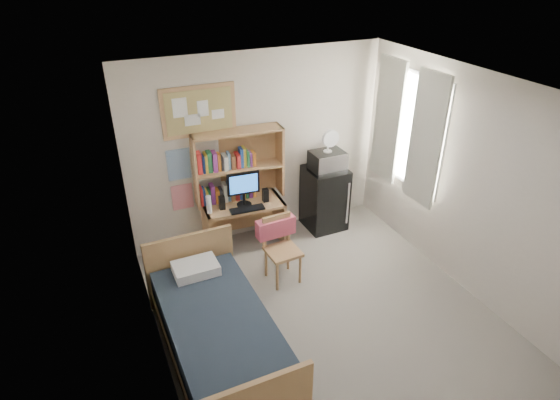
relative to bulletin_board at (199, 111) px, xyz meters
name	(u,v)px	position (x,y,z in m)	size (l,w,h in m)	color
floor	(328,320)	(0.78, -2.08, -1.93)	(3.60, 4.20, 0.02)	gray
ceiling	(343,93)	(0.78, -2.08, 0.68)	(3.60, 4.20, 0.02)	white
wall_back	(258,147)	(0.78, 0.02, -0.62)	(3.60, 0.04, 2.60)	beige
wall_front	(498,377)	(0.78, -4.18, -0.62)	(3.60, 0.04, 2.60)	beige
wall_left	(153,265)	(-1.02, -2.08, -0.62)	(0.04, 4.20, 2.60)	beige
wall_right	(473,188)	(2.58, -2.08, -0.62)	(0.04, 4.20, 2.60)	beige
window_unit	(408,130)	(2.53, -0.88, -0.32)	(0.10, 1.40, 1.70)	white
curtain_left	(426,140)	(2.50, -1.28, -0.32)	(0.04, 0.55, 1.70)	beige
curtain_right	(388,121)	(2.50, -0.48, -0.32)	(0.04, 0.55, 1.70)	beige
bulletin_board	(199,111)	(0.00, 0.00, 0.00)	(0.94, 0.03, 0.64)	tan
poster_wave	(179,165)	(-0.32, 0.01, -0.67)	(0.30, 0.01, 0.42)	#2B67AC
poster_japan	(182,197)	(-0.32, 0.01, -1.14)	(0.28, 0.01, 0.36)	#DC2643
desk	(244,224)	(0.43, -0.28, -1.59)	(1.07, 0.53, 0.67)	tan
desk_chair	(283,251)	(0.60, -1.21, -1.49)	(0.43, 0.43, 0.85)	tan
mini_fridge	(324,198)	(1.68, -0.28, -1.45)	(0.55, 0.55, 0.94)	black
bed	(219,336)	(-0.50, -2.10, -1.65)	(0.98, 1.97, 0.54)	#1A232F
hutch	(238,166)	(0.44, -0.13, -0.76)	(1.19, 0.30, 0.98)	tan
monitor	(244,190)	(0.42, -0.34, -1.02)	(0.43, 0.03, 0.46)	black
keyboard	(247,209)	(0.41, -0.48, -1.24)	(0.46, 0.15, 0.02)	black
speaker_left	(222,203)	(0.12, -0.32, -1.16)	(0.08, 0.08, 0.18)	black
speaker_right	(265,195)	(0.72, -0.36, -1.16)	(0.08, 0.08, 0.19)	black
water_bottle	(209,205)	(-0.06, -0.35, -1.13)	(0.07, 0.07, 0.24)	white
hoodie	(276,227)	(0.59, -1.01, -1.26)	(0.50, 0.15, 0.24)	#E1556D
microwave	(327,161)	(1.68, -0.30, -0.85)	(0.46, 0.35, 0.27)	#B6B6BB
desk_fan	(328,142)	(1.68, -0.30, -0.57)	(0.24, 0.24, 0.30)	white
pillow	(196,268)	(-0.51, -1.35, -1.32)	(0.48, 0.34, 0.12)	white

